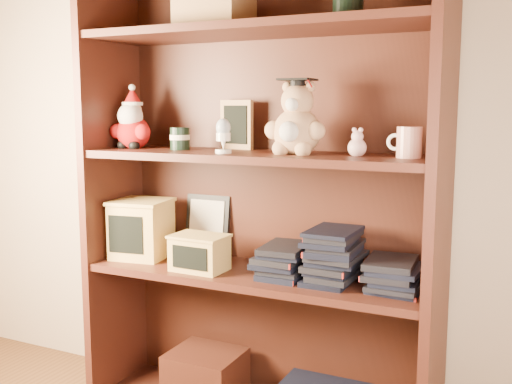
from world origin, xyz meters
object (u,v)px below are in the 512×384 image
at_px(treats_box, 142,228).
at_px(teacher_mug, 408,142).
at_px(grad_teddy_bear, 296,125).
at_px(bookcase, 262,202).

bearing_deg(treats_box, teacher_mug, 0.06).
bearing_deg(teacher_mug, grad_teddy_bear, -178.79).
xyz_separation_m(bookcase, grad_teddy_bear, (0.15, -0.06, 0.26)).
distance_m(grad_teddy_bear, treats_box, 0.72).
bearing_deg(treats_box, bookcase, 6.37).
relative_size(grad_teddy_bear, treats_box, 1.09).
distance_m(bookcase, grad_teddy_bear, 0.31).
height_order(grad_teddy_bear, treats_box, grad_teddy_bear).
distance_m(bookcase, treats_box, 0.48).
bearing_deg(treats_box, grad_teddy_bear, -0.60).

